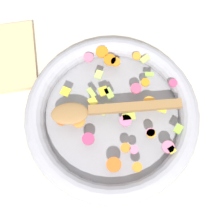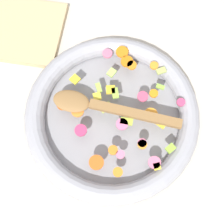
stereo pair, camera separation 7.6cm
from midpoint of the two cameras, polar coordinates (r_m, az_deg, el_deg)
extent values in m
plane|color=beige|center=(0.80, 2.66, -1.53)|extent=(4.00, 4.00, 0.00)
cylinder|color=gray|center=(0.80, 2.68, -1.41)|extent=(0.39, 0.39, 0.01)
torus|color=#9E9EA5|center=(0.78, 2.74, -1.00)|extent=(0.44, 0.44, 0.05)
cylinder|color=orange|center=(0.72, 0.12, -9.67)|extent=(0.04, 0.04, 0.01)
cylinder|color=orange|center=(0.76, 9.91, -0.92)|extent=(0.05, 0.05, 0.01)
cylinder|color=orange|center=(0.82, 4.19, 10.58)|extent=(0.04, 0.04, 0.01)
cylinder|color=orange|center=(0.74, 8.48, -6.35)|extent=(0.03, 0.03, 0.01)
cylinder|color=orange|center=(0.81, 5.43, 8.80)|extent=(0.04, 0.04, 0.01)
cylinder|color=orange|center=(0.81, 10.36, 7.97)|extent=(0.03, 0.03, 0.01)
cylinder|color=orange|center=(0.76, -3.52, -0.23)|extent=(0.04, 0.04, 0.01)
cylinder|color=orange|center=(0.72, 4.10, -11.37)|extent=(0.03, 0.03, 0.01)
cylinder|color=orange|center=(0.73, 3.14, -7.42)|extent=(0.03, 0.03, 0.01)
cylinder|color=orange|center=(0.81, 6.32, 8.12)|extent=(0.03, 0.03, 0.01)
cylinder|color=#DA5F17|center=(0.76, -6.21, 1.24)|extent=(0.04, 0.04, 0.01)
cylinder|color=orange|center=(0.78, 10.37, 2.95)|extent=(0.03, 0.03, 0.01)
cube|color=#95D043|center=(0.79, 11.53, 4.14)|extent=(0.02, 0.01, 0.01)
cube|color=#9CC947|center=(0.77, 3.43, 3.05)|extent=(0.02, 0.03, 0.01)
cube|color=#B2DA62|center=(0.79, 2.64, 6.82)|extent=(0.03, 0.03, 0.01)
cube|color=#A8BE3F|center=(0.75, 5.53, -2.16)|extent=(0.03, 0.02, 0.01)
cube|color=#B3C460|center=(0.81, 11.62, 7.02)|extent=(0.03, 0.02, 0.01)
cube|color=#B1CB59|center=(0.76, 1.68, 0.43)|extent=(0.03, 0.03, 0.01)
cube|color=#A4D34E|center=(0.78, 0.30, 4.07)|extent=(0.02, 0.03, 0.01)
cube|color=#92C83A|center=(0.75, 13.50, -6.93)|extent=(0.03, 0.03, 0.01)
cylinder|color=#D24D6E|center=(0.77, 8.41, 2.41)|extent=(0.03, 0.03, 0.01)
cylinder|color=pink|center=(0.74, 10.71, -9.53)|extent=(0.04, 0.04, 0.01)
cylinder|color=#E44875|center=(0.76, -2.60, 0.89)|extent=(0.03, 0.03, 0.01)
cylinder|color=#CB3967|center=(0.74, -2.87, -3.82)|extent=(0.04, 0.04, 0.01)
cylinder|color=pink|center=(0.73, 4.52, -8.21)|extent=(0.03, 0.03, 0.01)
cylinder|color=pink|center=(0.75, 4.72, -2.67)|extent=(0.03, 0.03, 0.01)
cylinder|color=#D1426E|center=(0.79, 15.16, 1.32)|extent=(0.03, 0.03, 0.01)
cylinder|color=#E06A88|center=(0.82, 1.81, 10.27)|extent=(0.03, 0.03, 0.01)
cylinder|color=#DB6886|center=(0.74, 8.43, -6.08)|extent=(0.03, 0.03, 0.01)
cube|color=yellow|center=(0.76, 11.89, -2.18)|extent=(0.04, 0.04, 0.01)
cube|color=yellow|center=(0.77, 0.04, 2.44)|extent=(0.02, 0.02, 0.01)
cube|color=yellow|center=(0.74, 11.17, -10.20)|extent=(0.02, 0.02, 0.01)
cube|color=yellow|center=(0.79, -4.08, 5.59)|extent=(0.03, 0.03, 0.01)
cube|color=gold|center=(0.77, 2.51, 3.68)|extent=(0.03, 0.03, 0.01)
cube|color=olive|center=(0.75, 7.09, -1.08)|extent=(0.23, 0.04, 0.01)
ellipsoid|color=olive|center=(0.75, -4.65, 1.59)|extent=(0.09, 0.06, 0.01)
cube|color=tan|center=(0.93, -13.81, 14.00)|extent=(0.22, 0.20, 0.02)
camera|label=1|loc=(0.04, -87.11, 8.57)|focal=50.00mm
camera|label=2|loc=(0.04, 92.89, -8.57)|focal=50.00mm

